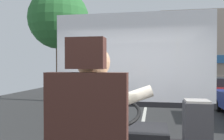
{
  "coord_description": "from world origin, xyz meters",
  "views": [
    {
      "loc": [
        0.33,
        -1.99,
        1.86
      ],
      "look_at": [
        -0.3,
        1.52,
        1.79
      ],
      "focal_mm": 36.87,
      "sensor_mm": 36.0,
      "label": 1
    }
  ],
  "objects": [
    {
      "name": "ground",
      "position": [
        0.0,
        8.8,
        -0.02
      ],
      "size": [
        18.0,
        44.0,
        0.06
      ],
      "color": "#2E2E2E"
    },
    {
      "name": "bus_driver",
      "position": [
        -0.05,
        -0.5,
        1.47
      ],
      "size": [
        0.78,
        0.61,
        0.83
      ],
      "color": "black",
      "rests_on": "driver_seat"
    },
    {
      "name": "windshield_panel",
      "position": [
        0.0,
        1.62,
        1.79
      ],
      "size": [
        2.5,
        0.08,
        1.48
      ],
      "color": "silver"
    },
    {
      "name": "street_tree",
      "position": [
        -4.49,
        9.24,
        4.25
      ],
      "size": [
        3.1,
        3.1,
        5.83
      ],
      "color": "#4C3828",
      "rests_on": "ground"
    },
    {
      "name": "parked_car_red",
      "position": [
        3.96,
        11.25,
        0.63
      ],
      "size": [
        1.88,
        3.88,
        1.22
      ],
      "color": "maroon",
      "rests_on": "ground"
    }
  ]
}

